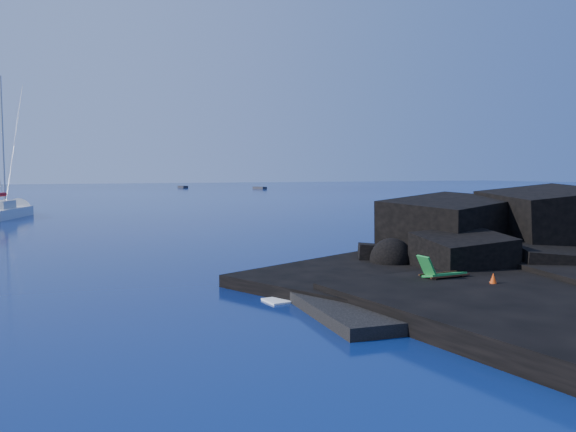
% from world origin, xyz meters
% --- Properties ---
extents(ground, '(400.00, 400.00, 0.00)m').
position_xyz_m(ground, '(0.00, 0.00, 0.00)').
color(ground, '#030934').
rests_on(ground, ground).
extents(headland, '(24.00, 24.00, 3.60)m').
position_xyz_m(headland, '(13.00, 3.00, 0.00)').
color(headland, black).
rests_on(headland, ground).
extents(beach, '(9.08, 6.86, 0.70)m').
position_xyz_m(beach, '(4.50, 0.50, 0.00)').
color(beach, black).
rests_on(beach, ground).
extents(surf_foam, '(10.00, 8.00, 0.06)m').
position_xyz_m(surf_foam, '(5.00, 5.00, 0.00)').
color(surf_foam, white).
rests_on(surf_foam, ground).
extents(sailboat, '(6.43, 12.48, 12.90)m').
position_xyz_m(sailboat, '(-9.20, 43.27, 0.00)').
color(sailboat, silver).
rests_on(sailboat, ground).
extents(deck_chair, '(1.69, 0.75, 1.15)m').
position_xyz_m(deck_chair, '(5.60, 1.21, 0.93)').
color(deck_chair, '#1A762F').
rests_on(deck_chair, beach).
extents(towel, '(2.03, 1.19, 0.05)m').
position_xyz_m(towel, '(5.94, -0.14, 0.38)').
color(towel, silver).
rests_on(towel, beach).
extents(sunbather, '(1.87, 0.72, 0.24)m').
position_xyz_m(sunbather, '(5.94, -0.14, 0.52)').
color(sunbather, tan).
rests_on(sunbather, towel).
extents(marker_cone, '(0.46, 0.46, 0.61)m').
position_xyz_m(marker_cone, '(6.28, -0.32, 0.66)').
color(marker_cone, '#DE3F0B').
rests_on(marker_cone, beach).
extents(distant_boat_a, '(1.79, 4.47, 0.58)m').
position_xyz_m(distant_boat_a, '(29.69, 131.78, 0.00)').
color(distant_boat_a, '#25252A').
rests_on(distant_boat_a, ground).
extents(distant_boat_b, '(2.35, 4.44, 0.57)m').
position_xyz_m(distant_boat_b, '(44.81, 115.32, 0.00)').
color(distant_boat_b, '#2C2B31').
rests_on(distant_boat_b, ground).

